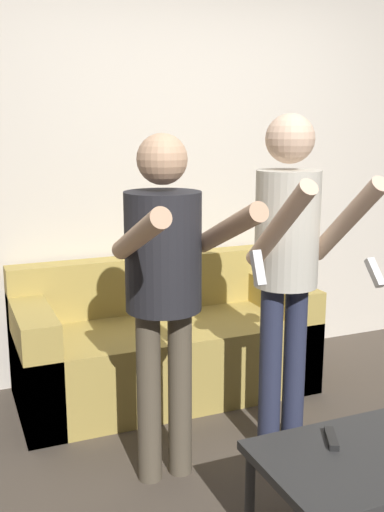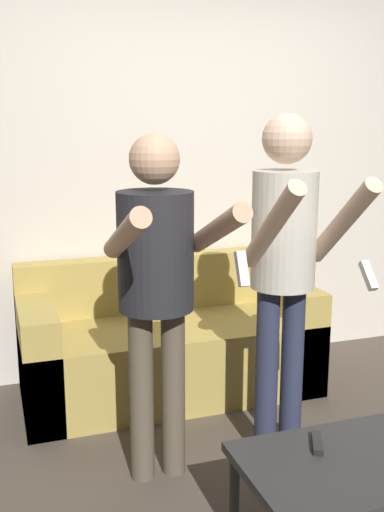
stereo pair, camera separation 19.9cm
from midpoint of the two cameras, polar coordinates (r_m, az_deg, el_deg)
ground_plane at (r=2.89m, az=12.93°, el=-21.74°), size 14.00×14.00×0.00m
wall_back at (r=3.94m, az=0.79°, el=8.61°), size 6.40×0.06×2.70m
couch at (r=3.70m, az=-0.72°, el=-8.52°), size 1.75×0.76×0.80m
person_standing_left at (r=2.59m, az=-1.15°, el=-1.49°), size 0.45×0.71×1.57m
person_standing_right at (r=2.83m, az=10.86°, el=0.32°), size 0.42×0.63×1.66m
coffee_table at (r=2.41m, az=16.60°, el=-19.25°), size 0.74×0.54×0.41m
remote_on_table at (r=2.45m, az=14.23°, el=-16.92°), size 0.10×0.15×0.02m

